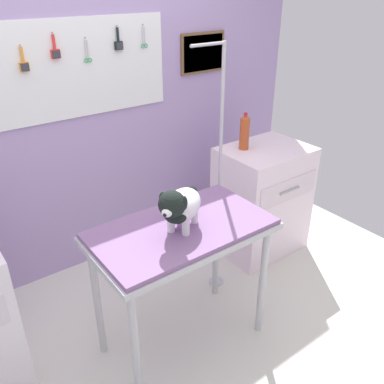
{
  "coord_description": "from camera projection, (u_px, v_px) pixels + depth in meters",
  "views": [
    {
      "loc": [
        -1.02,
        -1.48,
        2.08
      ],
      "look_at": [
        0.12,
        0.06,
        1.08
      ],
      "focal_mm": 38.57,
      "sensor_mm": 36.0,
      "label": 1
    }
  ],
  "objects": [
    {
      "name": "grooming_arm",
      "position": [
        218.0,
        187.0,
        2.78
      ],
      "size": [
        0.3,
        0.11,
        1.76
      ],
      "color": "#B7B7BC",
      "rests_on": "ground"
    },
    {
      "name": "cabinet_right",
      "position": [
        262.0,
        200.0,
        3.39
      ],
      "size": [
        0.68,
        0.54,
        0.91
      ],
      "color": "white",
      "rests_on": "ground"
    },
    {
      "name": "dog",
      "position": [
        180.0,
        206.0,
        2.16
      ],
      "size": [
        0.37,
        0.3,
        0.28
      ],
      "color": "white",
      "rests_on": "grooming_table"
    },
    {
      "name": "grooming_table",
      "position": [
        182.0,
        240.0,
        2.31
      ],
      "size": [
        1.02,
        0.57,
        0.86
      ],
      "color": "#B7B7BC",
      "rests_on": "ground"
    },
    {
      "name": "rear_wall_panel",
      "position": [
        77.0,
        123.0,
        2.93
      ],
      "size": [
        4.0,
        0.11,
        2.3
      ],
      "color": "#A68DC1",
      "rests_on": "ground"
    },
    {
      "name": "soda_bottle",
      "position": [
        245.0,
        132.0,
        3.11
      ],
      "size": [
        0.07,
        0.07,
        0.28
      ],
      "color": "#B44A24",
      "rests_on": "cabinet_right"
    },
    {
      "name": "ground",
      "position": [
        182.0,
        358.0,
        2.56
      ],
      "size": [
        4.4,
        4.0,
        0.04
      ],
      "primitive_type": "cube",
      "color": "silver"
    }
  ]
}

